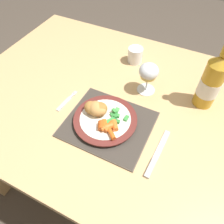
{
  "coord_description": "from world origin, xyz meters",
  "views": [
    {
      "loc": [
        0.2,
        -0.55,
        1.39
      ],
      "look_at": [
        -0.03,
        -0.1,
        0.78
      ],
      "focal_mm": 35.0,
      "sensor_mm": 36.0,
      "label": 1
    }
  ],
  "objects_px": {
    "dinner_plate": "(105,120)",
    "bottle": "(211,82)",
    "fork": "(66,102)",
    "wine_glass": "(149,73)",
    "drinking_cup": "(135,55)",
    "table_knife": "(156,157)",
    "dining_table": "(128,116)"
  },
  "relations": [
    {
      "from": "fork",
      "to": "bottle",
      "type": "height_order",
      "value": "bottle"
    },
    {
      "from": "dining_table",
      "to": "drinking_cup",
      "type": "bearing_deg",
      "value": 107.68
    },
    {
      "from": "table_knife",
      "to": "dinner_plate",
      "type": "bearing_deg",
      "value": 166.01
    },
    {
      "from": "dinner_plate",
      "to": "table_knife",
      "type": "xyz_separation_m",
      "value": [
        0.21,
        -0.05,
        -0.01
      ]
    },
    {
      "from": "dinner_plate",
      "to": "wine_glass",
      "type": "xyz_separation_m",
      "value": [
        0.07,
        0.23,
        0.08
      ]
    },
    {
      "from": "fork",
      "to": "drinking_cup",
      "type": "bearing_deg",
      "value": 68.42
    },
    {
      "from": "fork",
      "to": "bottle",
      "type": "relative_size",
      "value": 0.43
    },
    {
      "from": "wine_glass",
      "to": "fork",
      "type": "bearing_deg",
      "value": -141.41
    },
    {
      "from": "fork",
      "to": "drinking_cup",
      "type": "xyz_separation_m",
      "value": [
        0.15,
        0.37,
        0.03
      ]
    },
    {
      "from": "dinner_plate",
      "to": "drinking_cup",
      "type": "bearing_deg",
      "value": 96.33
    },
    {
      "from": "wine_glass",
      "to": "bottle",
      "type": "height_order",
      "value": "bottle"
    },
    {
      "from": "drinking_cup",
      "to": "table_knife",
      "type": "bearing_deg",
      "value": -59.64
    },
    {
      "from": "dinner_plate",
      "to": "bottle",
      "type": "relative_size",
      "value": 0.81
    },
    {
      "from": "dinner_plate",
      "to": "wine_glass",
      "type": "distance_m",
      "value": 0.25
    },
    {
      "from": "fork",
      "to": "wine_glass",
      "type": "height_order",
      "value": "wine_glass"
    },
    {
      "from": "dining_table",
      "to": "drinking_cup",
      "type": "xyz_separation_m",
      "value": [
        -0.08,
        0.26,
        0.12
      ]
    },
    {
      "from": "wine_glass",
      "to": "drinking_cup",
      "type": "relative_size",
      "value": 1.87
    },
    {
      "from": "wine_glass",
      "to": "drinking_cup",
      "type": "bearing_deg",
      "value": 126.23
    },
    {
      "from": "table_knife",
      "to": "dining_table",
      "type": "bearing_deg",
      "value": 133.88
    },
    {
      "from": "dining_table",
      "to": "wine_glass",
      "type": "distance_m",
      "value": 0.21
    },
    {
      "from": "dining_table",
      "to": "table_knife",
      "type": "distance_m",
      "value": 0.27
    },
    {
      "from": "table_knife",
      "to": "bottle",
      "type": "height_order",
      "value": "bottle"
    },
    {
      "from": "bottle",
      "to": "drinking_cup",
      "type": "xyz_separation_m",
      "value": [
        -0.34,
        0.13,
        -0.07
      ]
    },
    {
      "from": "dining_table",
      "to": "table_knife",
      "type": "xyz_separation_m",
      "value": [
        0.18,
        -0.18,
        0.09
      ]
    },
    {
      "from": "table_knife",
      "to": "wine_glass",
      "type": "xyz_separation_m",
      "value": [
        -0.14,
        0.28,
        0.09
      ]
    },
    {
      "from": "dinner_plate",
      "to": "drinking_cup",
      "type": "height_order",
      "value": "drinking_cup"
    },
    {
      "from": "dining_table",
      "to": "fork",
      "type": "distance_m",
      "value": 0.27
    },
    {
      "from": "dinner_plate",
      "to": "fork",
      "type": "bearing_deg",
      "value": 174.51
    },
    {
      "from": "dinner_plate",
      "to": "dining_table",
      "type": "bearing_deg",
      "value": 73.15
    },
    {
      "from": "dining_table",
      "to": "bottle",
      "type": "distance_m",
      "value": 0.35
    },
    {
      "from": "wine_glass",
      "to": "bottle",
      "type": "distance_m",
      "value": 0.23
    },
    {
      "from": "dinner_plate",
      "to": "bottle",
      "type": "xyz_separation_m",
      "value": [
        0.3,
        0.26,
        0.09
      ]
    }
  ]
}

